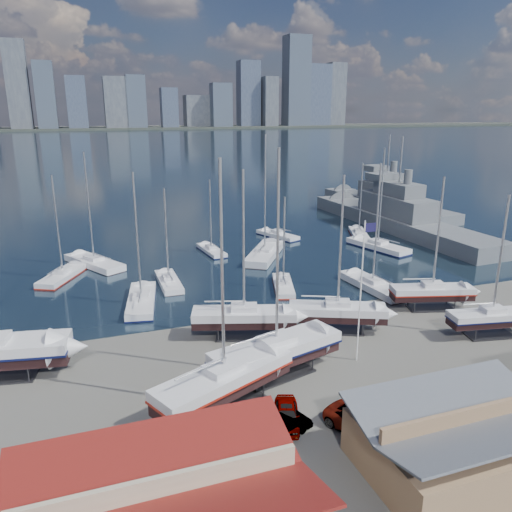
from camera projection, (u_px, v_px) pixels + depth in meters
name	position (u px, v px, depth m)	size (l,w,h in m)	color
ground	(335.00, 352.00, 45.04)	(1400.00, 1400.00, 0.00)	#605E59
water	(109.00, 144.00, 325.48)	(1400.00, 600.00, 0.40)	#172936
far_shore	(93.00, 128.00, 560.29)	(1400.00, 80.00, 2.20)	#2D332D
skyline	(83.00, 93.00, 541.45)	(639.14, 43.80, 107.69)	#475166
shed_red	(163.00, 512.00, 24.14)	(14.70, 9.45, 4.51)	#BFB293
shed_grey	(463.00, 437.00, 29.96)	(12.60, 8.40, 4.17)	#8C6B4C
sailboat_cradle_1	(224.00, 380.00, 36.21)	(11.61, 7.59, 18.12)	#2D2D33
sailboat_cradle_2	(244.00, 317.00, 47.55)	(10.21, 5.67, 16.06)	#2D2D33
sailboat_cradle_3	(276.00, 351.00, 40.51)	(11.97, 6.14, 18.43)	#2D2D33
sailboat_cradle_4	(337.00, 312.00, 48.83)	(9.67, 6.19, 15.40)	#2D2D33
sailboat_cradle_5	(492.00, 317.00, 47.74)	(8.71, 3.91, 13.78)	#2D2D33
sailboat_cradle_6	(432.00, 292.00, 54.30)	(9.25, 4.88, 14.52)	#2D2D33
sailboat_moored_1	(63.00, 276.00, 64.60)	(6.60, 9.55, 14.02)	black
sailboat_moored_2	(94.00, 264.00, 69.73)	(8.04, 11.03, 16.51)	black
sailboat_moored_3	(142.00, 302.00, 55.92)	(4.69, 10.74, 15.53)	black
sailboat_moored_4	(169.00, 282.00, 62.26)	(2.42, 8.43, 12.69)	black
sailboat_moored_5	(211.00, 251.00, 76.26)	(3.07, 8.04, 11.72)	black
sailboat_moored_6	(283.00, 286.00, 60.93)	(4.52, 8.24, 11.87)	black
sailboat_moored_7	(265.00, 255.00, 73.94)	(9.69, 12.20, 18.63)	black
sailboat_moored_8	(278.00, 236.00, 85.52)	(5.39, 8.84, 12.80)	black
sailboat_moored_9	(372.00, 287.00, 60.79)	(3.90, 10.79, 15.95)	black
sailboat_moored_10	(378.00, 247.00, 78.24)	(5.94, 11.35, 16.34)	black
sailboat_moored_11	(359.00, 235.00, 86.30)	(5.62, 9.08, 13.16)	black
naval_ship_east	(396.00, 220.00, 91.42)	(9.25, 46.85, 18.19)	#585B61
naval_ship_west	(385.00, 202.00, 109.53)	(10.24, 39.06, 17.48)	#585B61
car_a	(286.00, 415.00, 34.55)	(1.73, 4.31, 1.47)	gray
car_b	(282.00, 427.00, 33.25)	(1.52, 4.35, 1.43)	gray
car_c	(364.00, 424.00, 33.50)	(2.55, 5.54, 1.54)	gray
flagpole	(362.00, 282.00, 41.63)	(1.10, 0.12, 12.49)	white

